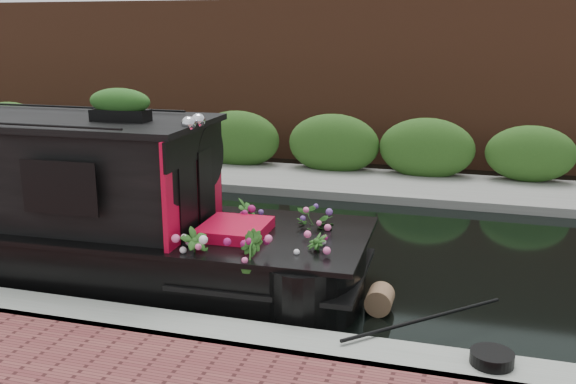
# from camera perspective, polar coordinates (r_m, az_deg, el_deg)

# --- Properties ---
(ground) EXTENTS (80.00, 80.00, 0.00)m
(ground) POSITION_cam_1_polar(r_m,az_deg,el_deg) (10.07, -2.28, -4.86)
(ground) COLOR black
(ground) RESTS_ON ground
(near_bank_coping) EXTENTS (40.00, 0.60, 0.50)m
(near_bank_coping) POSITION_cam_1_polar(r_m,az_deg,el_deg) (7.27, -10.82, -13.05)
(near_bank_coping) COLOR gray
(near_bank_coping) RESTS_ON ground
(far_bank_path) EXTENTS (40.00, 2.40, 0.34)m
(far_bank_path) POSITION_cam_1_polar(r_m,az_deg,el_deg) (13.95, 3.23, 0.63)
(far_bank_path) COLOR gray
(far_bank_path) RESTS_ON ground
(far_hedge) EXTENTS (40.00, 1.10, 2.80)m
(far_hedge) POSITION_cam_1_polar(r_m,az_deg,el_deg) (14.80, 4.03, 1.42)
(far_hedge) COLOR #2C551C
(far_hedge) RESTS_ON ground
(far_brick_wall) EXTENTS (40.00, 1.00, 8.00)m
(far_brick_wall) POSITION_cam_1_polar(r_m,az_deg,el_deg) (16.82, 5.58, 2.97)
(far_brick_wall) COLOR brown
(far_brick_wall) RESTS_ON ground
(rope_fender) EXTENTS (0.32, 0.36, 0.32)m
(rope_fender) POSITION_cam_1_polar(r_m,az_deg,el_deg) (7.87, 8.15, -9.42)
(rope_fender) COLOR brown
(rope_fender) RESTS_ON ground
(coiled_mooring_rope) EXTENTS (0.41, 0.41, 0.12)m
(coiled_mooring_rope) POSITION_cam_1_polar(r_m,az_deg,el_deg) (6.51, 17.67, -13.89)
(coiled_mooring_rope) COLOR black
(coiled_mooring_rope) RESTS_ON near_bank_coping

